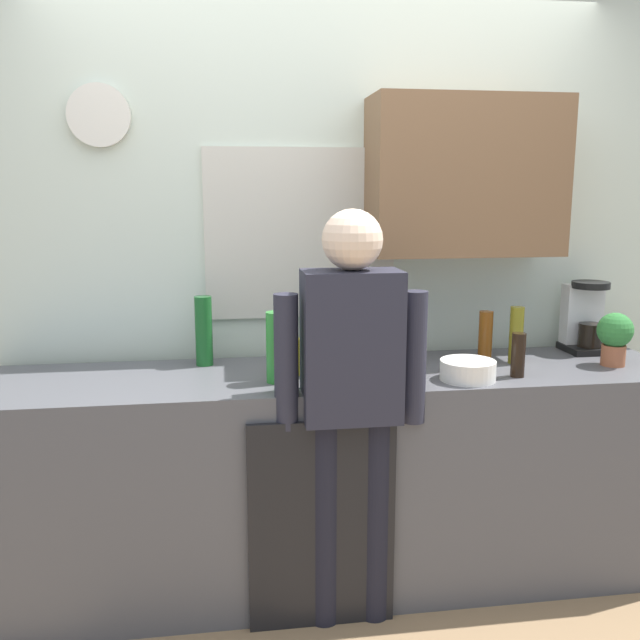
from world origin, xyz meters
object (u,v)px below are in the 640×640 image
at_px(bottle_green_wine, 204,331).
at_px(dish_soap, 295,356).
at_px(bottle_dark_sauce, 518,355).
at_px(bottle_olive_oil, 516,335).
at_px(person_at_sink, 351,386).
at_px(cup_white_mug, 339,374).
at_px(potted_plant, 615,335).
at_px(bottle_clear_soda, 278,347).
at_px(coffee_maker, 585,320).
at_px(cup_yellow_cup, 335,364).
at_px(mixing_bowl, 468,370).
at_px(bottle_amber_beer, 485,337).

height_order(bottle_green_wine, dish_soap, bottle_green_wine).
relative_size(bottle_dark_sauce, bottle_green_wine, 0.60).
relative_size(bottle_olive_oil, person_at_sink, 0.16).
xyz_separation_m(cup_white_mug, potted_plant, (1.23, 0.15, 0.08)).
distance_m(bottle_green_wine, dish_soap, 0.43).
xyz_separation_m(bottle_clear_soda, person_at_sink, (0.25, -0.19, -0.11)).
bearing_deg(bottle_green_wine, potted_plant, -8.63).
xyz_separation_m(coffee_maker, potted_plant, (-0.02, -0.28, -0.01)).
relative_size(bottle_green_wine, bottle_clear_soda, 1.07).
distance_m(bottle_green_wine, bottle_olive_oil, 1.35).
bearing_deg(dish_soap, bottle_olive_oil, 2.57).
relative_size(bottle_clear_soda, cup_yellow_cup, 3.29).
xyz_separation_m(cup_white_mug, mixing_bowl, (0.52, 0.01, -0.01)).
relative_size(cup_yellow_cup, mixing_bowl, 0.39).
relative_size(bottle_dark_sauce, potted_plant, 0.78).
height_order(bottle_green_wine, person_at_sink, person_at_sink).
distance_m(cup_white_mug, dish_soap, 0.25).
distance_m(bottle_dark_sauce, person_at_sink, 0.73).
height_order(bottle_amber_beer, potted_plant, same).
distance_m(bottle_green_wine, person_at_sink, 0.75).
height_order(bottle_clear_soda, cup_yellow_cup, bottle_clear_soda).
bearing_deg(mixing_bowl, cup_white_mug, -178.38).
bearing_deg(bottle_dark_sauce, dish_soap, 169.55).
bearing_deg(cup_yellow_cup, mixing_bowl, -18.52).
xyz_separation_m(coffee_maker, bottle_amber_beer, (-0.55, -0.16, -0.03)).
bearing_deg(bottle_amber_beer, bottle_olive_oil, -9.49).
distance_m(bottle_clear_soda, cup_yellow_cup, 0.28).
bearing_deg(mixing_bowl, coffee_maker, 29.70).
height_order(bottle_olive_oil, person_at_sink, person_at_sink).
relative_size(potted_plant, person_at_sink, 0.14).
relative_size(coffee_maker, cup_yellow_cup, 3.88).
distance_m(bottle_green_wine, potted_plant, 1.76).
bearing_deg(potted_plant, person_at_sink, -168.53).
xyz_separation_m(bottle_amber_beer, cup_yellow_cup, (-0.68, -0.08, -0.07)).
relative_size(bottle_dark_sauce, bottle_amber_beer, 0.78).
bearing_deg(bottle_amber_beer, dish_soap, -175.54).
bearing_deg(bottle_green_wine, bottle_dark_sauce, -16.68).
relative_size(coffee_maker, bottle_clear_soda, 1.18).
xyz_separation_m(bottle_green_wine, mixing_bowl, (1.04, -0.40, -0.11)).
height_order(bottle_dark_sauce, bottle_green_wine, bottle_green_wine).
relative_size(bottle_green_wine, potted_plant, 1.30).
height_order(coffee_maker, bottle_dark_sauce, coffee_maker).
xyz_separation_m(coffee_maker, mixing_bowl, (-0.72, -0.41, -0.11)).
distance_m(dish_soap, person_at_sink, 0.35).
bearing_deg(cup_yellow_cup, dish_soap, 175.37).
distance_m(mixing_bowl, potted_plant, 0.72).
xyz_separation_m(bottle_olive_oil, dish_soap, (-0.97, -0.04, -0.05)).
bearing_deg(cup_white_mug, bottle_clear_soda, 156.41).
bearing_deg(bottle_olive_oil, potted_plant, -13.31).
bearing_deg(coffee_maker, dish_soap, -170.64).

